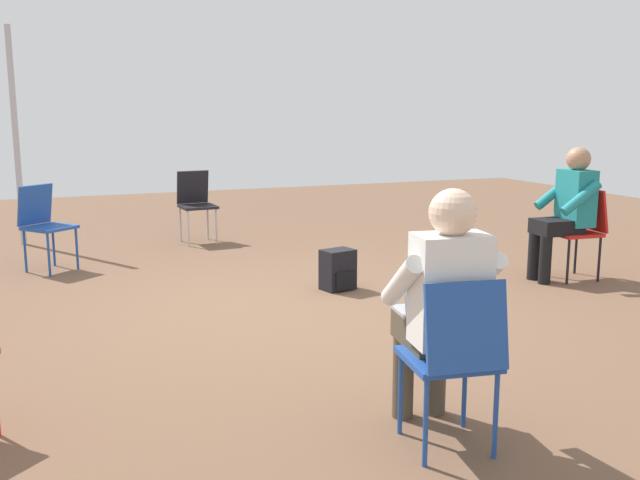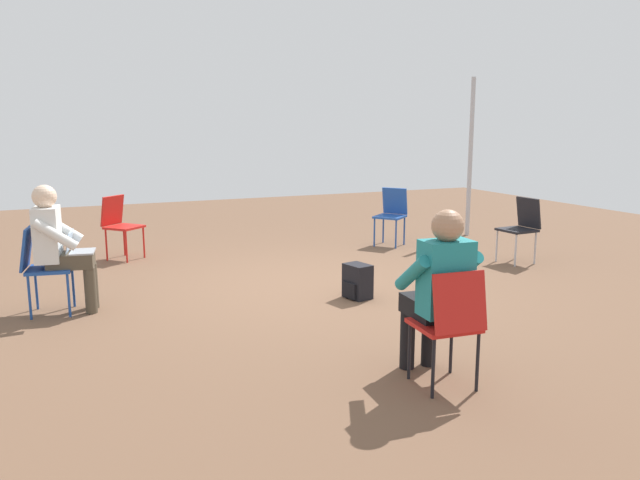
% 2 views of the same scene
% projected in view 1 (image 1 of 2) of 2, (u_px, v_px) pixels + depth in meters
% --- Properties ---
extents(ground_plane, '(16.45, 16.45, 0.00)m').
position_uv_depth(ground_plane, '(279.00, 305.00, 5.84)').
color(ground_plane, brown).
extents(chair_east, '(0.46, 0.43, 0.85)m').
position_uv_depth(chair_east, '(196.00, 201.00, 8.49)').
color(chair_east, black).
rests_on(chair_east, ground).
extents(chair_northeast, '(0.58, 0.58, 0.85)m').
position_uv_depth(chair_northeast, '(44.00, 221.00, 7.00)').
color(chair_northeast, '#1E4799').
rests_on(chair_northeast, ground).
extents(chair_south, '(0.43, 0.47, 0.85)m').
position_uv_depth(chair_south, '(581.00, 227.00, 6.67)').
color(chair_south, red).
rests_on(chair_south, ground).
extents(chair_west, '(0.49, 0.46, 0.85)m').
position_uv_depth(chair_west, '(455.00, 352.00, 3.26)').
color(chair_west, '#1E4799').
rests_on(chair_west, ground).
extents(person_with_laptop, '(0.56, 0.55, 1.24)m').
position_uv_depth(person_with_laptop, '(442.00, 301.00, 3.38)').
color(person_with_laptop, '#4C4233').
rests_on(person_with_laptop, ground).
extents(person_in_teal, '(0.52, 0.54, 1.24)m').
position_uv_depth(person_in_teal, '(567.00, 206.00, 6.58)').
color(person_in_teal, black).
rests_on(person_in_teal, ground).
extents(backpack_near_laptop_user, '(0.29, 0.32, 0.36)m').
position_uv_depth(backpack_near_laptop_user, '(338.00, 272.00, 6.32)').
color(backpack_near_laptop_user, black).
rests_on(backpack_near_laptop_user, ground).
extents(tent_pole_near, '(0.07, 0.07, 2.51)m').
position_uv_depth(tent_pole_near, '(16.00, 137.00, 8.19)').
color(tent_pole_near, '#B2B2B7').
rests_on(tent_pole_near, ground).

